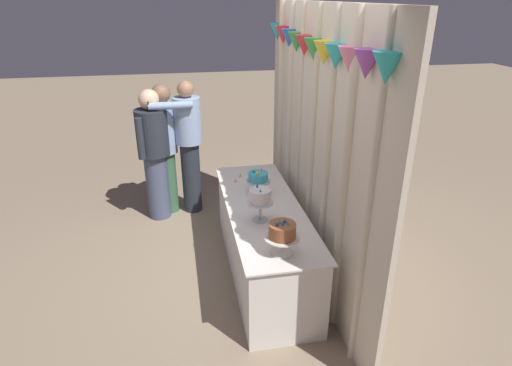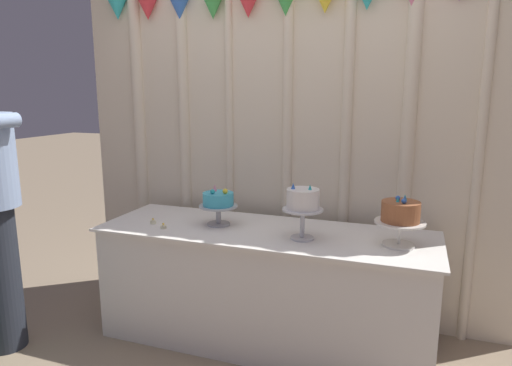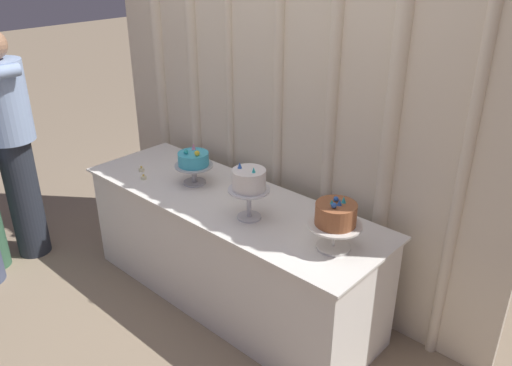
{
  "view_description": "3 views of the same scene",
  "coord_description": "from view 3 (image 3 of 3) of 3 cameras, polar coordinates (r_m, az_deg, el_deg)",
  "views": [
    {
      "loc": [
        3.43,
        -0.63,
        2.53
      ],
      "look_at": [
        0.12,
        0.0,
        1.03
      ],
      "focal_mm": 29.76,
      "sensor_mm": 36.0,
      "label": 1
    },
    {
      "loc": [
        0.83,
        -2.39,
        1.56
      ],
      "look_at": [
        -0.06,
        0.11,
        1.02
      ],
      "focal_mm": 31.49,
      "sensor_mm": 36.0,
      "label": 2
    },
    {
      "loc": [
        1.99,
        -1.82,
        2.15
      ],
      "look_at": [
        0.13,
        0.21,
        0.84
      ],
      "focal_mm": 36.11,
      "sensor_mm": 36.0,
      "label": 3
    }
  ],
  "objects": [
    {
      "name": "draped_curtain",
      "position": [
        3.21,
        2.23,
        11.06
      ],
      "size": [
        3.06,
        0.17,
        2.48
      ],
      "color": "beige",
      "rests_on": "ground_plane"
    },
    {
      "name": "cake_display_center",
      "position": [
        2.8,
        -0.79,
        0.02
      ],
      "size": [
        0.23,
        0.23,
        0.33
      ],
      "color": "silver",
      "rests_on": "cake_table"
    },
    {
      "name": "tealight_far_left",
      "position": [
        3.55,
        -12.57,
        1.47
      ],
      "size": [
        0.04,
        0.04,
        0.04
      ],
      "color": "beige",
      "rests_on": "cake_table"
    },
    {
      "name": "cake_table",
      "position": [
        3.29,
        -2.99,
        -7.39
      ],
      "size": [
        2.06,
        0.68,
        0.73
      ],
      "color": "white",
      "rests_on": "ground_plane"
    },
    {
      "name": "ground_plane",
      "position": [
        3.45,
        -4.06,
        -13.17
      ],
      "size": [
        24.0,
        24.0,
        0.0
      ],
      "primitive_type": "plane",
      "color": "gray"
    },
    {
      "name": "tealight_near_left",
      "position": [
        3.43,
        -12.34,
        0.59
      ],
      "size": [
        0.04,
        0.04,
        0.04
      ],
      "color": "beige",
      "rests_on": "cake_table"
    },
    {
      "name": "guest_girl_blue_dress",
      "position": [
        3.92,
        -25.54,
        4.44
      ],
      "size": [
        0.47,
        0.63,
        1.64
      ],
      "color": "#282D38",
      "rests_on": "ground_plane"
    },
    {
      "name": "cake_display_leftmost",
      "position": [
        3.26,
        -6.94,
        2.38
      ],
      "size": [
        0.24,
        0.24,
        0.25
      ],
      "color": "#B2B2B7",
      "rests_on": "cake_table"
    },
    {
      "name": "cake_display_rightmost",
      "position": [
        2.57,
        8.81,
        -3.78
      ],
      "size": [
        0.27,
        0.27,
        0.28
      ],
      "color": "silver",
      "rests_on": "cake_table"
    }
  ]
}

